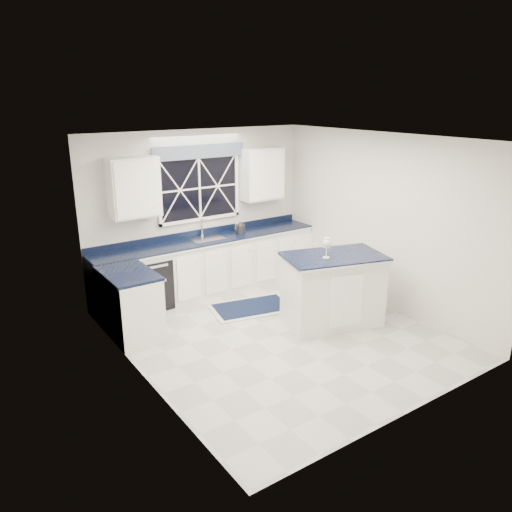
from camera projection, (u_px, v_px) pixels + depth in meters
ground at (278, 334)px, 7.05m from camera, size 4.50×4.50×0.00m
back_wall at (199, 211)px, 8.39m from camera, size 4.00×0.10×2.70m
base_cabinets at (197, 273)px, 8.13m from camera, size 3.99×1.60×0.90m
countertop at (208, 240)px, 8.29m from camera, size 3.98×0.64×0.04m
dishwasher at (148, 282)px, 7.85m from camera, size 0.60×0.58×0.82m
window at (199, 183)px, 8.21m from camera, size 1.65×0.09×1.26m
upper_cabinets at (203, 180)px, 8.09m from camera, size 3.10×0.34×0.90m
faucet at (203, 227)px, 8.39m from camera, size 0.05×0.20×0.30m
island at (333, 289)px, 7.26m from camera, size 1.58×1.20×1.05m
rug at (252, 307)px, 7.91m from camera, size 1.42×1.04×0.02m
kettle at (240, 227)px, 8.65m from camera, size 0.26×0.22×0.19m
wine_glass at (327, 244)px, 6.92m from camera, size 0.12×0.12×0.29m
soap_bottle at (238, 225)px, 8.81m from camera, size 0.09×0.09×0.18m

